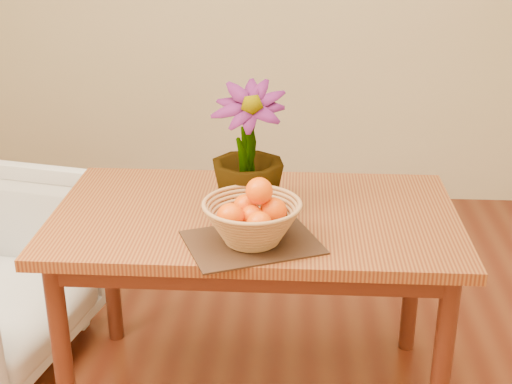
{
  "coord_description": "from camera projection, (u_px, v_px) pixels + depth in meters",
  "views": [
    {
      "loc": [
        0.14,
        -1.95,
        1.76
      ],
      "look_at": [
        0.02,
        0.11,
        0.91
      ],
      "focal_mm": 50.0,
      "sensor_mm": 36.0,
      "label": 1
    }
  ],
  "objects": [
    {
      "name": "potted_plant",
      "position": [
        248.0,
        150.0,
        2.39
      ],
      "size": [
        0.28,
        0.28,
        0.45
      ],
      "primitive_type": "imported",
      "rotation": [
        0.0,
        0.0,
        -0.11
      ],
      "color": "#174814",
      "rests_on": "table"
    },
    {
      "name": "placemat",
      "position": [
        252.0,
        242.0,
        2.24
      ],
      "size": [
        0.49,
        0.43,
        0.01
      ],
      "primitive_type": "cube",
      "rotation": [
        0.0,
        0.0,
        0.39
      ],
      "color": "#361F13",
      "rests_on": "table"
    },
    {
      "name": "wicker_basket",
      "position": [
        252.0,
        223.0,
        2.22
      ],
      "size": [
        0.31,
        0.31,
        0.13
      ],
      "color": "#B7804C",
      "rests_on": "placemat"
    },
    {
      "name": "orange_pile",
      "position": [
        253.0,
        210.0,
        2.21
      ],
      "size": [
        0.22,
        0.21,
        0.15
      ],
      "rotation": [
        0.0,
        0.0,
        -0.23
      ],
      "color": "#E64903",
      "rests_on": "wicker_basket"
    },
    {
      "name": "table",
      "position": [
        255.0,
        235.0,
        2.5
      ],
      "size": [
        1.4,
        0.8,
        0.75
      ],
      "color": "brown",
      "rests_on": "floor"
    }
  ]
}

